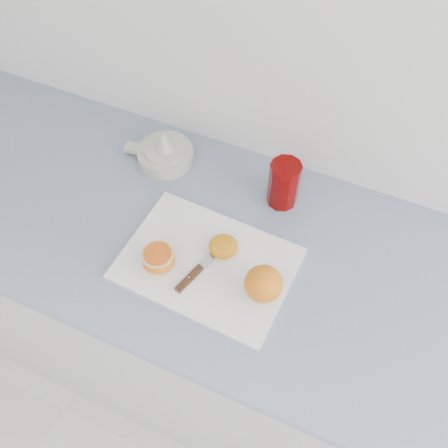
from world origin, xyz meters
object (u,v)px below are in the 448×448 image
object	(u,v)px
counter	(216,318)
red_tumbler	(284,185)
half_orange	(158,259)
citrus_juicer	(165,153)
cutting_board	(207,264)

from	to	relation	value
counter	red_tumbler	world-z (taller)	red_tumbler
half_orange	citrus_juicer	world-z (taller)	citrus_juicer
counter	red_tumbler	size ratio (longest dim) A/B	18.91
cutting_board	citrus_juicer	size ratio (longest dim) A/B	2.03
red_tumbler	cutting_board	bearing A→B (deg)	-109.72
half_orange	red_tumbler	world-z (taller)	red_tumbler
counter	citrus_juicer	distance (m)	0.55
counter	cutting_board	bearing A→B (deg)	-76.94
cutting_board	half_orange	bearing A→B (deg)	-153.37
half_orange	cutting_board	bearing A→B (deg)	26.63
half_orange	red_tumbler	size ratio (longest dim) A/B	0.59
citrus_juicer	counter	bearing A→B (deg)	-38.25
citrus_juicer	red_tumbler	xyz separation A→B (m)	(0.33, -0.00, 0.03)
cutting_board	red_tumbler	bearing A→B (deg)	70.28
counter	red_tumbler	xyz separation A→B (m)	(0.11, 0.17, 0.50)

